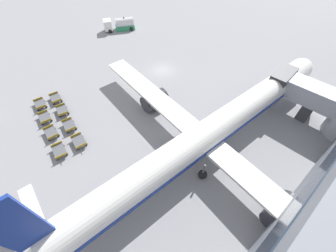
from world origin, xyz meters
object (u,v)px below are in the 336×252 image
(baggage_dolly_row_mid_a_col_a, at_px, (56,98))
(baggage_dolly_row_near_col_a, at_px, (40,104))
(baggage_dolly_row_near_col_c, at_px, (51,133))
(fuel_tanker_primary, at_px, (121,25))
(baggage_dolly_row_near_col_d, at_px, (59,151))
(baggage_dolly_row_mid_a_col_b, at_px, (62,110))
(baggage_dolly_row_mid_a_col_c, at_px, (69,126))
(baggage_dolly_row_near_col_b, at_px, (45,118))
(baggage_dolly_row_mid_a_col_d, at_px, (79,141))
(airplane, at_px, (211,132))

(baggage_dolly_row_mid_a_col_a, bearing_deg, baggage_dolly_row_near_col_a, -95.73)
(baggage_dolly_row_near_col_c, height_order, baggage_dolly_row_mid_a_col_a, same)
(fuel_tanker_primary, relative_size, baggage_dolly_row_near_col_d, 2.47)
(baggage_dolly_row_mid_a_col_b, xyz_separation_m, baggage_dolly_row_mid_a_col_c, (3.86, -0.50, 0.00))
(baggage_dolly_row_near_col_b, relative_size, baggage_dolly_row_mid_a_col_d, 1.00)
(baggage_dolly_row_near_col_b, height_order, baggage_dolly_row_mid_a_col_a, same)
(baggage_dolly_row_near_col_d, xyz_separation_m, baggage_dolly_row_mid_a_col_b, (-7.45, 3.47, 0.00))
(baggage_dolly_row_mid_a_col_a, xyz_separation_m, baggage_dolly_row_mid_a_col_c, (7.47, -0.83, 0.00))
(airplane, relative_size, fuel_tanker_primary, 5.97)
(baggage_dolly_row_near_col_d, bearing_deg, baggage_dolly_row_mid_a_col_c, 140.44)
(fuel_tanker_primary, bearing_deg, baggage_dolly_row_near_col_c, -49.15)
(baggage_dolly_row_near_col_d, distance_m, baggage_dolly_row_mid_a_col_a, 11.70)
(baggage_dolly_row_near_col_c, relative_size, baggage_dolly_row_near_col_d, 0.99)
(baggage_dolly_row_near_col_a, xyz_separation_m, baggage_dolly_row_near_col_d, (11.32, -1.28, 0.00))
(baggage_dolly_row_near_col_d, height_order, baggage_dolly_row_mid_a_col_a, same)
(airplane, height_order, fuel_tanker_primary, airplane)
(baggage_dolly_row_near_col_a, height_order, baggage_dolly_row_near_col_b, same)
(airplane, distance_m, baggage_dolly_row_mid_a_col_a, 26.83)
(airplane, distance_m, baggage_dolly_row_mid_a_col_d, 18.37)
(airplane, height_order, baggage_dolly_row_mid_a_col_b, airplane)
(baggage_dolly_row_mid_a_col_c, xyz_separation_m, baggage_dolly_row_mid_a_col_d, (3.81, -0.22, 0.00))
(baggage_dolly_row_near_col_b, bearing_deg, fuel_tanker_primary, 126.41)
(baggage_dolly_row_mid_a_col_a, bearing_deg, baggage_dolly_row_near_col_b, -41.81)
(baggage_dolly_row_near_col_a, relative_size, baggage_dolly_row_mid_a_col_a, 1.00)
(fuel_tanker_primary, distance_m, baggage_dolly_row_mid_a_col_b, 31.05)
(baggage_dolly_row_mid_a_col_c, bearing_deg, baggage_dolly_row_near_col_b, -151.37)
(baggage_dolly_row_near_col_d, xyz_separation_m, baggage_dolly_row_mid_a_col_c, (-3.59, 2.97, 0.00))
(baggage_dolly_row_mid_a_col_a, xyz_separation_m, baggage_dolly_row_mid_a_col_d, (11.29, -1.05, 0.00))
(baggage_dolly_row_mid_a_col_b, bearing_deg, baggage_dolly_row_near_col_a, -150.42)
(baggage_dolly_row_near_col_a, relative_size, baggage_dolly_row_mid_a_col_d, 1.00)
(baggage_dolly_row_near_col_c, bearing_deg, fuel_tanker_primary, 130.85)
(baggage_dolly_row_mid_a_col_c, bearing_deg, baggage_dolly_row_near_col_d, -39.56)
(airplane, height_order, baggage_dolly_row_near_col_b, airplane)
(airplane, xyz_separation_m, baggage_dolly_row_mid_a_col_b, (-20.15, -12.43, -2.97))
(baggage_dolly_row_near_col_a, distance_m, baggage_dolly_row_mid_a_col_a, 2.53)
(airplane, bearing_deg, baggage_dolly_row_mid_a_col_c, -141.55)
(airplane, distance_m, baggage_dolly_row_near_col_b, 25.55)
(baggage_dolly_row_near_col_a, relative_size, baggage_dolly_row_near_col_d, 1.00)
(baggage_dolly_row_near_col_c, relative_size, baggage_dolly_row_mid_a_col_c, 0.99)
(baggage_dolly_row_near_col_b, height_order, baggage_dolly_row_mid_a_col_c, same)
(baggage_dolly_row_near_col_b, xyz_separation_m, baggage_dolly_row_mid_a_col_b, (0.20, 2.72, 0.00))
(baggage_dolly_row_mid_a_col_c, bearing_deg, baggage_dolly_row_mid_a_col_d, -3.30)
(fuel_tanker_primary, height_order, baggage_dolly_row_near_col_c, fuel_tanker_primary)
(baggage_dolly_row_mid_a_col_b, bearing_deg, airplane, 31.67)
(baggage_dolly_row_near_col_c, xyz_separation_m, baggage_dolly_row_mid_a_col_d, (4.16, 2.38, 0.00))
(airplane, distance_m, baggage_dolly_row_near_col_d, 20.56)
(baggage_dolly_row_near_col_b, distance_m, baggage_dolly_row_near_col_c, 3.74)
(baggage_dolly_row_near_col_a, bearing_deg, airplane, 31.34)
(baggage_dolly_row_near_col_a, distance_m, baggage_dolly_row_near_col_d, 11.39)
(baggage_dolly_row_near_col_a, distance_m, baggage_dolly_row_mid_a_col_c, 7.91)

